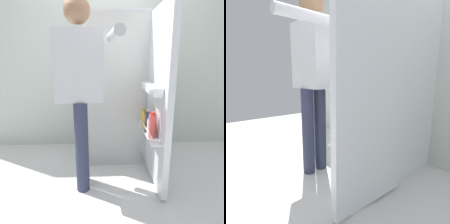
# 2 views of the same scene
# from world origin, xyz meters

# --- Properties ---
(ground_plane) EXTENTS (6.29, 6.29, 0.00)m
(ground_plane) POSITION_xyz_m (0.00, 0.00, 0.00)
(ground_plane) COLOR silver
(kitchen_wall) EXTENTS (4.40, 0.10, 2.42)m
(kitchen_wall) POSITION_xyz_m (0.00, 0.95, 1.21)
(kitchen_wall) COLOR beige
(kitchen_wall) RESTS_ON ground_plane
(refrigerator) EXTENTS (0.75, 1.34, 1.70)m
(refrigerator) POSITION_xyz_m (0.03, 0.51, 0.85)
(refrigerator) COLOR silver
(refrigerator) RESTS_ON ground_plane
(person) EXTENTS (0.56, 0.72, 1.71)m
(person) POSITION_xyz_m (-0.34, -0.13, 1.03)
(person) COLOR #2D334C
(person) RESTS_ON ground_plane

